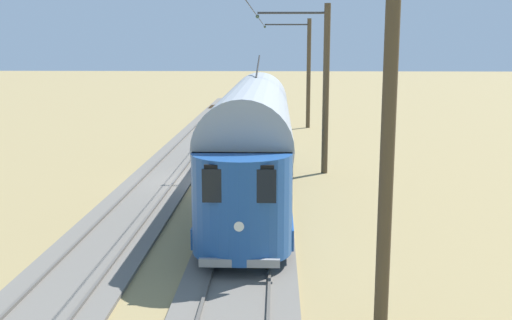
{
  "coord_description": "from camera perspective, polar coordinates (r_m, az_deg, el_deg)",
  "views": [
    {
      "loc": [
        -2.9,
        24.72,
        5.63
      ],
      "look_at": [
        -2.16,
        3.81,
        1.7
      ],
      "focal_mm": 43.01,
      "sensor_mm": 36.0,
      "label": 1
    }
  ],
  "objects": [
    {
      "name": "ground_plane",
      "position": [
        25.52,
        -4.57,
        -2.13
      ],
      "size": [
        220.0,
        220.0,
        0.0
      ],
      "primitive_type": "plane",
      "color": "#937F51"
    },
    {
      "name": "track_streetcar_siding",
      "position": [
        25.67,
        -0.01,
        -1.9
      ],
      "size": [
        2.8,
        80.0,
        0.18
      ],
      "color": "#666059",
      "rests_on": "ground"
    },
    {
      "name": "catenary_pole_foreground",
      "position": [
        42.27,
        4.79,
        8.23
      ],
      "size": [
        3.21,
        0.28,
        7.38
      ],
      "color": "#4C3D28",
      "rests_on": "ground"
    },
    {
      "name": "catenary_pole_mid_far",
      "position": [
        11.94,
        11.73,
        1.96
      ],
      "size": [
        3.21,
        0.28,
        7.38
      ],
      "color": "#4C3D28",
      "rests_on": "ground"
    },
    {
      "name": "catenary_pole_mid_near",
      "position": [
        27.04,
        6.33,
        6.86
      ],
      "size": [
        3.21,
        0.28,
        7.38
      ],
      "color": "#4C3D28",
      "rests_on": "ground"
    },
    {
      "name": "track_adjacent_siding",
      "position": [
        26.12,
        -8.89,
        -1.81
      ],
      "size": [
        2.8,
        80.0,
        0.18
      ],
      "color": "#666059",
      "rests_on": "ground"
    },
    {
      "name": "vintage_streetcar",
      "position": [
        23.11,
        -0.2,
        2.27
      ],
      "size": [
        2.65,
        18.18,
        4.97
      ],
      "color": "#1E4C93",
      "rests_on": "ground"
    },
    {
      "name": "switch_stand",
      "position": [
        33.67,
        2.63,
        2.22
      ],
      "size": [
        0.5,
        0.3,
        1.24
      ],
      "color": "black",
      "rests_on": "ground"
    },
    {
      "name": "overhead_wire_run",
      "position": [
        27.75,
        0.36,
        13.15
      ],
      "size": [
        3.01,
        34.54,
        0.18
      ],
      "color": "black",
      "rests_on": "ground"
    }
  ]
}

